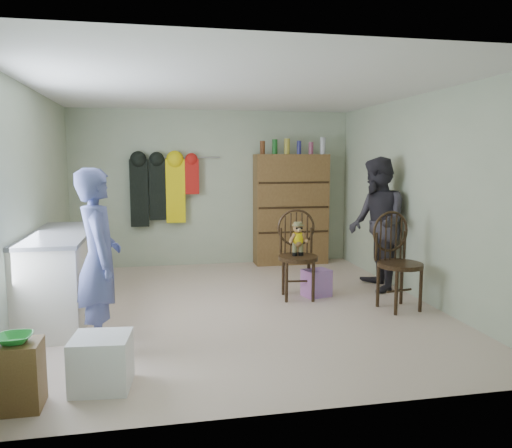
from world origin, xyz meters
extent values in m
plane|color=beige|center=(0.00, 0.00, 0.00)|extent=(5.00, 5.00, 0.00)
plane|color=#B6C2A2|center=(0.00, 2.50, 1.25)|extent=(4.50, 0.00, 4.50)
plane|color=#B6C2A2|center=(-2.25, 0.00, 1.25)|extent=(0.00, 5.00, 5.00)
plane|color=#B6C2A2|center=(2.25, 0.00, 1.25)|extent=(0.00, 5.00, 5.00)
plane|color=white|center=(0.00, 0.00, 2.50)|extent=(5.00, 5.00, 0.00)
cube|color=silver|center=(-1.95, 0.00, 0.45)|extent=(0.60, 1.80, 0.90)
cube|color=slate|center=(-1.95, 0.00, 0.92)|extent=(0.64, 1.86, 0.04)
cylinder|color=#99999E|center=(-1.64, -0.45, 0.54)|extent=(0.02, 0.02, 0.14)
cylinder|color=#99999E|center=(-1.64, 0.45, 0.54)|extent=(0.02, 0.02, 0.14)
cube|color=brown|center=(-1.88, -2.08, 0.24)|extent=(0.33, 0.28, 0.47)
imported|color=green|center=(-1.88, -2.08, 0.50)|extent=(0.24, 0.24, 0.06)
cube|color=white|center=(-1.34, -1.86, 0.20)|extent=(0.46, 0.44, 0.40)
cylinder|color=#3E2916|center=(0.78, 0.22, 0.51)|extent=(0.55, 0.55, 0.05)
cylinder|color=#3E2916|center=(0.60, 0.08, 0.24)|extent=(0.04, 0.04, 0.49)
cylinder|color=#3E2916|center=(0.92, 0.04, 0.24)|extent=(0.04, 0.04, 0.49)
cylinder|color=#3E2916|center=(0.65, 0.41, 0.24)|extent=(0.04, 0.04, 0.49)
cylinder|color=#3E2916|center=(0.97, 0.37, 0.24)|extent=(0.04, 0.04, 0.49)
torus|color=#3E2916|center=(0.81, 0.41, 0.86)|extent=(0.47, 0.09, 0.47)
cylinder|color=#3E2916|center=(0.61, 0.43, 0.70)|extent=(0.03, 0.03, 0.33)
cylinder|color=#3E2916|center=(1.00, 0.38, 0.70)|extent=(0.03, 0.03, 0.33)
cylinder|color=yellow|center=(0.78, 0.24, 0.76)|extent=(0.13, 0.13, 0.12)
cylinder|color=#475128|center=(0.78, 0.24, 0.63)|extent=(0.08, 0.08, 0.19)
sphere|color=#9E7042|center=(0.78, 0.24, 0.88)|extent=(0.12, 0.12, 0.12)
cylinder|color=#475128|center=(0.78, 0.24, 0.93)|extent=(0.10, 0.10, 0.04)
cube|color=black|center=(0.78, 0.19, 0.89)|extent=(0.09, 0.01, 0.02)
cylinder|color=#3E2916|center=(1.80, -0.45, 0.52)|extent=(0.58, 0.58, 0.05)
cylinder|color=#3E2916|center=(1.67, -0.65, 0.25)|extent=(0.04, 0.04, 0.50)
cylinder|color=#3E2916|center=(1.99, -0.59, 0.25)|extent=(0.04, 0.04, 0.50)
cylinder|color=#3E2916|center=(1.61, -0.31, 0.25)|extent=(0.04, 0.04, 0.50)
cylinder|color=#3E2916|center=(1.93, -0.25, 0.25)|extent=(0.04, 0.04, 0.50)
torus|color=#3E2916|center=(1.76, -0.26, 0.88)|extent=(0.48, 0.12, 0.49)
cylinder|color=#3E2916|center=(1.57, -0.30, 0.71)|extent=(0.03, 0.03, 0.33)
cylinder|color=#3E2916|center=(1.96, -0.23, 0.71)|extent=(0.03, 0.03, 0.33)
cube|color=pink|center=(1.04, 0.27, 0.17)|extent=(0.38, 0.33, 0.34)
imported|color=#565F9D|center=(-1.43, -1.04, 0.82)|extent=(0.51, 0.67, 1.65)
imported|color=#2D2B33|center=(1.91, 0.43, 0.88)|extent=(0.76, 0.93, 1.76)
cube|color=brown|center=(1.25, 2.30, 0.90)|extent=(1.20, 0.38, 1.80)
cube|color=#3E2916|center=(1.25, 2.11, 0.55)|extent=(1.16, 0.02, 0.03)
cube|color=#3E2916|center=(1.25, 2.11, 0.95)|extent=(1.16, 0.02, 0.03)
cube|color=#3E2916|center=(1.25, 2.11, 1.35)|extent=(1.16, 0.02, 0.03)
cylinder|color=#592D14|center=(0.75, 2.20, 1.90)|extent=(0.08, 0.08, 0.21)
cylinder|color=#19591E|center=(0.95, 2.20, 1.92)|extent=(0.08, 0.08, 0.23)
cylinder|color=#A59933|center=(1.15, 2.20, 1.92)|extent=(0.09, 0.09, 0.25)
cylinder|color=navy|center=(1.35, 2.20, 1.91)|extent=(0.07, 0.07, 0.21)
cylinder|color=#8C3F59|center=(1.55, 2.20, 1.90)|extent=(0.08, 0.08, 0.20)
cylinder|color=#B2B2B7|center=(1.75, 2.20, 1.94)|extent=(0.09, 0.09, 0.27)
cylinder|color=#99999E|center=(-0.40, 2.44, 1.75)|extent=(1.00, 0.02, 0.02)
cube|color=black|center=(-1.18, 2.38, 1.19)|extent=(0.28, 0.10, 1.05)
cube|color=black|center=(-0.90, 2.38, 1.25)|extent=(0.26, 0.10, 0.95)
cube|color=yellow|center=(-0.62, 2.38, 1.22)|extent=(0.30, 0.10, 1.00)
cube|color=red|center=(-0.36, 2.38, 1.44)|extent=(0.22, 0.10, 0.55)
camera|label=1|loc=(-0.90, -5.61, 1.72)|focal=35.00mm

